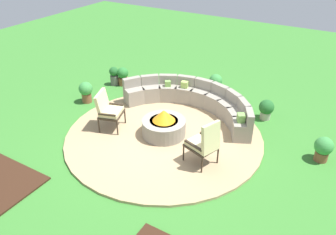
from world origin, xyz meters
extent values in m
plane|color=#387A2D|center=(0.00, 0.00, 0.00)|extent=(24.00, 24.00, 0.00)
cylinder|color=tan|center=(0.00, 0.00, 0.03)|extent=(4.90, 4.90, 0.06)
cylinder|color=gray|center=(0.00, 0.00, 0.27)|extent=(1.08, 1.08, 0.41)
cylinder|color=black|center=(0.00, 0.00, 0.44)|extent=(0.70, 0.70, 0.06)
cone|color=orange|center=(0.00, 0.00, 0.61)|extent=(0.56, 0.56, 0.28)
cube|color=gray|center=(1.71, 0.84, 0.29)|extent=(0.63, 0.66, 0.47)
cube|color=gray|center=(1.84, 0.91, 0.66)|extent=(0.37, 0.53, 0.28)
cube|color=gray|center=(1.42, 1.26, 0.29)|extent=(0.68, 0.68, 0.47)
cube|color=gray|center=(1.53, 1.36, 0.66)|extent=(0.46, 0.49, 0.28)
cube|color=gray|center=(1.04, 1.59, 0.29)|extent=(0.68, 0.66, 0.47)
cube|color=gray|center=(1.12, 1.71, 0.66)|extent=(0.52, 0.42, 0.28)
cube|color=gray|center=(0.59, 1.81, 0.29)|extent=(0.63, 0.59, 0.47)
cube|color=gray|center=(0.63, 1.95, 0.66)|extent=(0.54, 0.31, 0.28)
cube|color=gray|center=(0.09, 1.90, 0.29)|extent=(0.54, 0.47, 0.47)
cube|color=gray|center=(0.10, 2.05, 0.66)|extent=(0.52, 0.18, 0.28)
cube|color=gray|center=(-0.41, 1.86, 0.29)|extent=(0.60, 0.55, 0.47)
cube|color=gray|center=(-0.44, 2.00, 0.66)|extent=(0.54, 0.27, 0.28)
cube|color=gray|center=(-0.89, 1.68, 0.29)|extent=(0.67, 0.64, 0.47)
cube|color=gray|center=(-0.95, 1.81, 0.66)|extent=(0.53, 0.38, 0.28)
cube|color=gray|center=(-1.30, 1.39, 0.29)|extent=(0.68, 0.68, 0.47)
cube|color=gray|center=(-1.40, 1.50, 0.66)|extent=(0.49, 0.47, 0.28)
cube|color=gray|center=(-1.62, 1.00, 0.29)|extent=(0.65, 0.68, 0.47)
cube|color=gray|center=(-1.74, 1.08, 0.66)|extent=(0.41, 0.52, 0.28)
cube|color=#93B756|center=(-0.40, 1.81, 0.62)|extent=(0.21, 0.19, 0.19)
cube|color=#70A34C|center=(1.66, 0.82, 0.63)|extent=(0.25, 0.26, 0.20)
cube|color=#70A34C|center=(-0.86, 1.64, 0.61)|extent=(0.22, 0.21, 0.17)
cylinder|color=#2D2319|center=(-1.17, -0.05, 0.25)|extent=(0.04, 0.04, 0.38)
cylinder|color=#2D2319|center=(-0.98, -0.60, 0.25)|extent=(0.04, 0.04, 0.38)
cylinder|color=#2D2319|center=(-1.63, -0.20, 0.25)|extent=(0.04, 0.04, 0.38)
cylinder|color=#2D2319|center=(-1.45, -0.75, 0.25)|extent=(0.04, 0.04, 0.38)
cube|color=#2D2319|center=(-1.31, -0.40, 0.47)|extent=(0.69, 0.75, 0.05)
cube|color=beige|center=(-1.31, -0.40, 0.54)|extent=(0.64, 0.69, 0.09)
cube|color=beige|center=(-1.52, -0.47, 0.77)|extent=(0.32, 0.62, 0.59)
cube|color=#2D2319|center=(-1.39, -0.14, 0.60)|extent=(0.44, 0.19, 0.04)
cube|color=#2D2319|center=(-1.22, -0.67, 0.60)|extent=(0.44, 0.19, 0.04)
cylinder|color=#2D2319|center=(0.92, -0.67, 0.25)|extent=(0.04, 0.04, 0.38)
cylinder|color=#2D2319|center=(1.07, -0.20, 0.25)|extent=(0.04, 0.04, 0.38)
cylinder|color=#2D2319|center=(1.45, -0.85, 0.25)|extent=(0.04, 0.04, 0.38)
cylinder|color=#2D2319|center=(1.61, -0.38, 0.25)|extent=(0.04, 0.04, 0.38)
cube|color=#2D2319|center=(1.26, -0.52, 0.47)|extent=(0.74, 0.70, 0.05)
cube|color=beige|center=(1.26, -0.52, 0.54)|extent=(0.68, 0.64, 0.09)
cube|color=beige|center=(1.51, -0.61, 0.82)|extent=(0.29, 0.54, 0.68)
cube|color=#2D2319|center=(1.19, -0.75, 0.60)|extent=(0.50, 0.21, 0.04)
cube|color=#2D2319|center=(1.34, -0.30, 0.60)|extent=(0.50, 0.21, 0.04)
cylinder|color=brown|center=(3.55, 0.98, 0.11)|extent=(0.29, 0.29, 0.23)
sphere|color=#3D8E42|center=(3.55, 0.98, 0.39)|extent=(0.41, 0.41, 0.41)
sphere|color=#DB337A|center=(3.59, 0.98, 0.46)|extent=(0.13, 0.13, 0.13)
cylinder|color=brown|center=(-2.75, 1.96, 0.12)|extent=(0.31, 0.31, 0.25)
sphere|color=#2D7A33|center=(-2.75, 1.96, 0.42)|extent=(0.36, 0.36, 0.36)
cylinder|color=brown|center=(-2.94, 0.42, 0.14)|extent=(0.28, 0.28, 0.28)
sphere|color=#3D8E42|center=(-2.94, 0.42, 0.44)|extent=(0.40, 0.40, 0.40)
cylinder|color=brown|center=(0.13, 2.83, 0.15)|extent=(0.29, 0.29, 0.31)
sphere|color=#3D8E42|center=(0.13, 2.83, 0.47)|extent=(0.40, 0.40, 0.40)
cylinder|color=#605B56|center=(-3.01, 1.82, 0.16)|extent=(0.27, 0.27, 0.32)
sphere|color=#236028|center=(-3.01, 1.82, 0.47)|extent=(0.30, 0.30, 0.30)
cylinder|color=#A89E8E|center=(1.92, 2.17, 0.10)|extent=(0.28, 0.28, 0.21)
sphere|color=#236028|center=(1.92, 2.17, 0.36)|extent=(0.40, 0.40, 0.40)
camera|label=1|loc=(3.71, -6.04, 4.71)|focal=36.09mm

